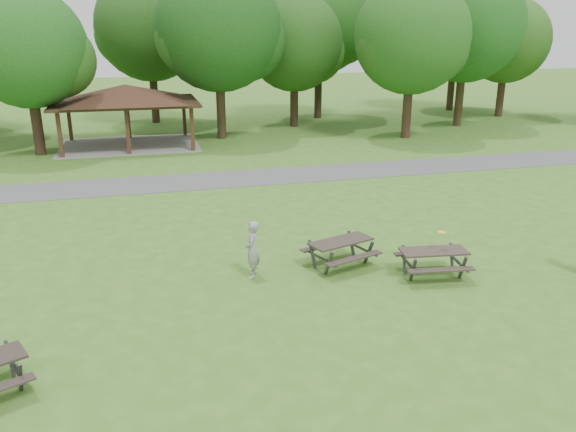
{
  "coord_description": "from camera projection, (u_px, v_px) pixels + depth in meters",
  "views": [
    {
      "loc": [
        -3.35,
        -12.34,
        6.92
      ],
      "look_at": [
        1.0,
        4.0,
        1.3
      ],
      "focal_mm": 35.0,
      "sensor_mm": 36.0,
      "label": 1
    }
  ],
  "objects": [
    {
      "name": "tree_row_e",
      "position": [
        220.0,
        32.0,
        35.64
      ],
      "size": [
        8.4,
        8.0,
        11.02
      ],
      "color": "#2E2114",
      "rests_on": "ground"
    },
    {
      "name": "asphalt_path",
      "position": [
        215.0,
        180.0,
        27.15
      ],
      "size": [
        120.0,
        3.2,
        0.02
      ],
      "primitive_type": "cube",
      "color": "#4F4E51",
      "rests_on": "ground"
    },
    {
      "name": "tree_row_f",
      "position": [
        295.0,
        45.0,
        40.6
      ],
      "size": [
        7.35,
        7.0,
        9.55
      ],
      "color": "black",
      "rests_on": "ground"
    },
    {
      "name": "tree_row_i",
      "position": [
        507.0,
        43.0,
        45.44
      ],
      "size": [
        7.14,
        6.8,
        9.52
      ],
      "color": "#322016",
      "rests_on": "ground"
    },
    {
      "name": "ground",
      "position": [
        290.0,
        315.0,
        14.32
      ],
      "size": [
        160.0,
        160.0,
        0.0
      ],
      "primitive_type": "plane",
      "color": "#3B6D1F",
      "rests_on": "ground"
    },
    {
      "name": "pavilion",
      "position": [
        125.0,
        96.0,
        34.38
      ],
      "size": [
        8.6,
        7.01,
        3.76
      ],
      "color": "#382114",
      "rests_on": "ground"
    },
    {
      "name": "frisbee_in_flight",
      "position": [
        442.0,
        232.0,
        16.29
      ],
      "size": [
        0.29,
        0.29,
        0.02
      ],
      "color": "yellow",
      "rests_on": "ground"
    },
    {
      "name": "tree_deep_b",
      "position": [
        151.0,
        30.0,
        41.96
      ],
      "size": [
        8.4,
        8.0,
        11.13
      ],
      "color": "black",
      "rests_on": "ground"
    },
    {
      "name": "tree_deep_d",
      "position": [
        457.0,
        28.0,
        48.72
      ],
      "size": [
        8.4,
        8.0,
        11.27
      ],
      "color": "black",
      "rests_on": "ground"
    },
    {
      "name": "tree_row_h",
      "position": [
        467.0,
        28.0,
        40.41
      ],
      "size": [
        8.61,
        8.2,
        11.37
      ],
      "color": "#2F2215",
      "rests_on": "ground"
    },
    {
      "name": "tree_row_g",
      "position": [
        413.0,
        40.0,
        35.96
      ],
      "size": [
        7.77,
        7.4,
        10.25
      ],
      "color": "#302015",
      "rests_on": "ground"
    },
    {
      "name": "frisbee_thrower",
      "position": [
        252.0,
        249.0,
        16.3
      ],
      "size": [
        0.58,
        0.72,
        1.71
      ],
      "primitive_type": "imported",
      "rotation": [
        0.0,
        0.0,
        -1.88
      ],
      "color": "#939396",
      "rests_on": "ground"
    },
    {
      "name": "tree_row_d",
      "position": [
        29.0,
        52.0,
        30.97
      ],
      "size": [
        6.93,
        6.6,
        9.27
      ],
      "color": "black",
      "rests_on": "ground"
    },
    {
      "name": "picnic_table_far",
      "position": [
        433.0,
        256.0,
        16.41
      ],
      "size": [
        2.13,
        1.81,
        0.84
      ],
      "color": "#322924",
      "rests_on": "ground"
    },
    {
      "name": "picnic_table_middle",
      "position": [
        341.0,
        247.0,
        17.11
      ],
      "size": [
        2.38,
        2.12,
        0.86
      ],
      "color": "#2E2721",
      "rests_on": "ground"
    },
    {
      "name": "tree_deep_c",
      "position": [
        320.0,
        23.0,
        44.04
      ],
      "size": [
        8.82,
        8.4,
        11.9
      ],
      "color": "black",
      "rests_on": "ground"
    }
  ]
}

